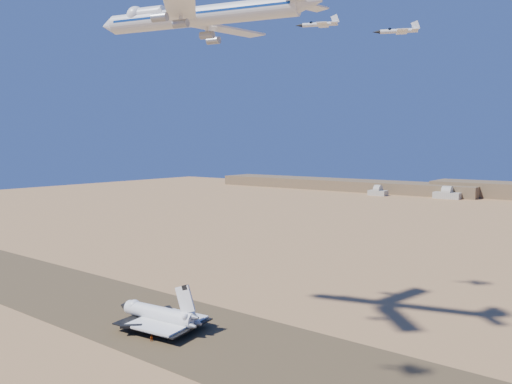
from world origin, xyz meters
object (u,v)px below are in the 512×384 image
Objects in this scene: shuttle at (159,315)px; crew_a at (151,339)px; crew_b at (152,336)px; carrier_747 at (193,17)px; chase_jet_f at (398,31)px; crew_c at (152,338)px; chase_jet_e at (319,24)px.

shuttle reaches higher than crew_a.
crew_b is (-1.36, 1.45, 0.08)m from crew_a.
carrier_747 is 73.00m from chase_jet_f.
shuttle reaches higher than crew_b.
shuttle is at bearing 8.27° from crew_c.
crew_b reaches higher than crew_a.
crew_c is 0.12× the size of chase_jet_e.
crew_c is at bearing -148.15° from carrier_747.
chase_jet_f is (25.92, 10.59, -3.99)m from chase_jet_e.
chase_jet_e is (25.34, 60.51, 106.10)m from crew_a.
shuttle is 118.77m from chase_jet_e.
carrier_747 reaches higher than chase_jet_e.
chase_jet_e is 1.00× the size of chase_jet_f.
crew_a is 0.10× the size of chase_jet_f.
carrier_747 is at bearing -149.27° from chase_jet_f.
crew_c is (6.72, -8.92, -3.67)m from shuttle.
chase_jet_e is at bearing 57.12° from carrier_747.
carrier_747 is 4.81× the size of chase_jet_e.
shuttle is 10.22m from crew_b.
shuttle is 98.92m from carrier_747.
crew_b is at bearing -63.22° from shuttle.
crew_a is at bearing -135.92° from chase_jet_e.
shuttle is 12.10m from crew_a.
shuttle is at bearing 8.34° from crew_b.
crew_b is at bearing -151.74° from chase_jet_f.
chase_jet_f is (57.89, 61.71, 98.35)m from shuttle.
carrier_747 reaches higher than crew_b.
carrier_747 is at bearing -71.40° from crew_c.
chase_jet_e is (15.52, 49.50, 4.80)m from carrier_747.
carrier_747 is at bearing -74.63° from crew_b.
carrier_747 is at bearing -37.16° from crew_a.
crew_a is 0.92× the size of crew_b.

